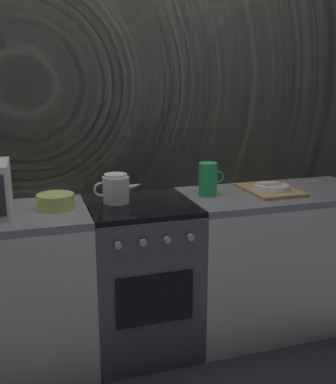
# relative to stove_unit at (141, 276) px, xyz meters

# --- Properties ---
(ground_plane) EXTENTS (8.00, 8.00, 0.00)m
(ground_plane) POSITION_rel_stove_unit_xyz_m (0.00, 0.00, -0.45)
(ground_plane) COLOR #2D2D33
(back_wall) EXTENTS (3.60, 0.05, 2.40)m
(back_wall) POSITION_rel_stove_unit_xyz_m (0.00, 0.32, 0.75)
(back_wall) COLOR #B2AD9E
(back_wall) RESTS_ON ground_plane
(stove_unit) EXTENTS (0.60, 0.63, 0.90)m
(stove_unit) POSITION_rel_stove_unit_xyz_m (0.00, 0.00, 0.00)
(stove_unit) COLOR #4C4C51
(stove_unit) RESTS_ON ground_plane
(counter_right) EXTENTS (1.20, 0.60, 0.90)m
(counter_right) POSITION_rel_stove_unit_xyz_m (0.90, 0.00, 0.00)
(counter_right) COLOR silver
(counter_right) RESTS_ON ground_plane
(kettle) EXTENTS (0.28, 0.15, 0.17)m
(kettle) POSITION_rel_stove_unit_xyz_m (-0.12, 0.04, 0.53)
(kettle) COLOR white
(kettle) RESTS_ON stove_unit
(mixing_bowl) EXTENTS (0.20, 0.20, 0.08)m
(mixing_bowl) POSITION_rel_stove_unit_xyz_m (-0.46, 0.02, 0.49)
(mixing_bowl) COLOR #B7D166
(mixing_bowl) RESTS_ON counter_left
(pitcher) EXTENTS (0.16, 0.11, 0.20)m
(pitcher) POSITION_rel_stove_unit_xyz_m (0.43, 0.04, 0.55)
(pitcher) COLOR green
(pitcher) RESTS_ON counter_right
(dish_pile) EXTENTS (0.30, 0.40, 0.06)m
(dish_pile) POSITION_rel_stove_unit_xyz_m (0.84, 0.01, 0.47)
(dish_pile) COLOR tan
(dish_pile) RESTS_ON counter_right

